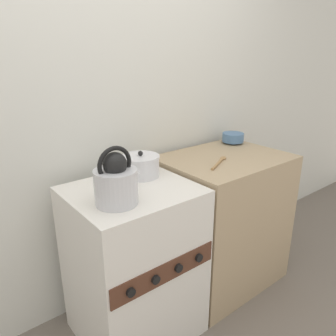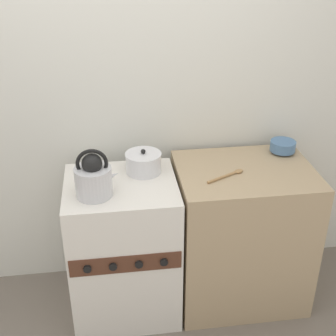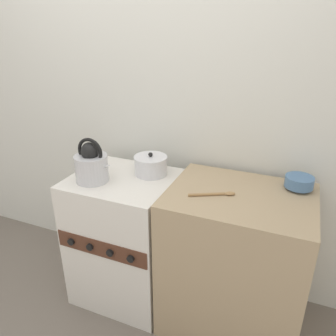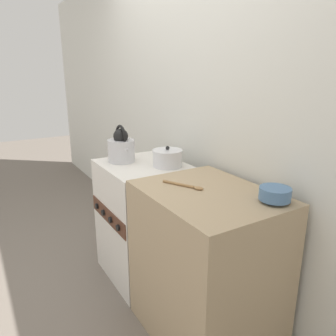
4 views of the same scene
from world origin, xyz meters
name	(u,v)px [view 1 (image 1 of 4)]	position (x,y,z in m)	size (l,w,h in m)	color
wall_back	(90,110)	(0.00, 0.69, 1.25)	(7.00, 0.06, 2.50)	silver
stove	(135,263)	(0.00, 0.28, 0.45)	(0.64, 0.59, 0.90)	silver
counter	(222,220)	(0.74, 0.31, 0.46)	(0.80, 0.62, 0.92)	tan
kettle	(116,182)	(-0.14, 0.18, 1.01)	(0.24, 0.20, 0.27)	silver
cooking_pot	(141,166)	(0.14, 0.41, 0.96)	(0.21, 0.21, 0.15)	silver
enamel_bowl	(233,138)	(1.02, 0.50, 0.97)	(0.16, 0.16, 0.08)	#4C729E
wooden_spoon	(220,161)	(0.61, 0.25, 0.93)	(0.24, 0.14, 0.02)	#A37A4C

